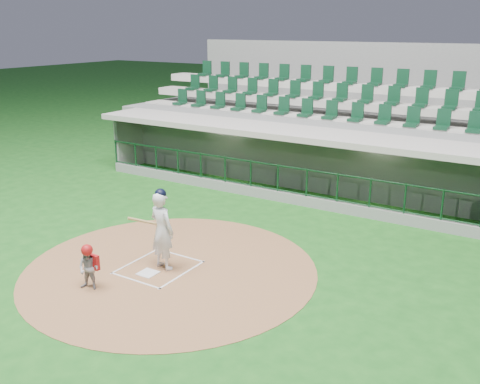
% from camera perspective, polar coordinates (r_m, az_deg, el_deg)
% --- Properties ---
extents(ground, '(120.00, 120.00, 0.00)m').
position_cam_1_polar(ground, '(13.74, -7.86, -7.56)').
color(ground, '#164F17').
rests_on(ground, ground).
extents(dirt_circle, '(7.20, 7.20, 0.01)m').
position_cam_1_polar(dirt_circle, '(13.42, -7.41, -8.14)').
color(dirt_circle, brown).
rests_on(dirt_circle, ground).
extents(home_plate, '(0.43, 0.43, 0.02)m').
position_cam_1_polar(home_plate, '(13.26, -9.80, -8.52)').
color(home_plate, silver).
rests_on(home_plate, dirt_circle).
extents(batter_box_chalk, '(1.55, 1.80, 0.01)m').
position_cam_1_polar(batter_box_chalk, '(13.53, -8.68, -7.94)').
color(batter_box_chalk, silver).
rests_on(batter_box_chalk, ground).
extents(dugout_structure, '(16.40, 3.70, 3.00)m').
position_cam_1_polar(dugout_structure, '(19.68, 6.86, 3.15)').
color(dugout_structure, slate).
rests_on(dugout_structure, ground).
extents(seating_deck, '(17.00, 6.72, 5.15)m').
position_cam_1_polar(seating_deck, '(22.37, 10.10, 5.94)').
color(seating_deck, slate).
rests_on(seating_deck, ground).
extents(batter, '(0.93, 0.94, 2.05)m').
position_cam_1_polar(batter, '(13.11, -8.33, -3.97)').
color(batter, silver).
rests_on(batter, dirt_circle).
extents(catcher, '(0.57, 0.50, 1.08)m').
position_cam_1_polar(catcher, '(12.61, -15.83, -7.67)').
color(catcher, gray).
rests_on(catcher, dirt_circle).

